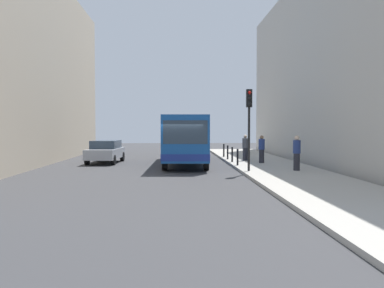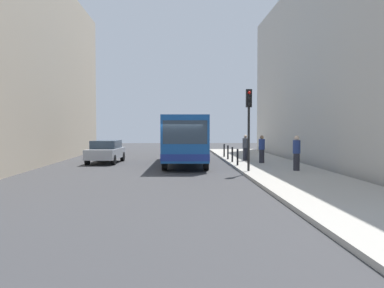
{
  "view_description": "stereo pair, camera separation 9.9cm",
  "coord_description": "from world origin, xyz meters",
  "px_view_note": "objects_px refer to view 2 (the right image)",
  "views": [
    {
      "loc": [
        -0.19,
        -22.7,
        2.37
      ],
      "look_at": [
        0.84,
        2.49,
        1.36
      ],
      "focal_mm": 40.14,
      "sensor_mm": 36.0,
      "label": 1
    },
    {
      "loc": [
        -0.09,
        -22.7,
        2.37
      ],
      "look_at": [
        0.84,
        2.49,
        1.36
      ],
      "focal_mm": 40.14,
      "sensor_mm": 36.0,
      "label": 2
    }
  ],
  "objects_px": {
    "bollard_mid": "(232,154)",
    "pedestrian_far_sidewalk": "(245,148)",
    "bus": "(186,137)",
    "bollard_near": "(238,157)",
    "car_beside_bus": "(106,151)",
    "traffic_light": "(249,114)",
    "pedestrian_mid_sidewalk": "(262,149)",
    "bollard_farthest": "(224,150)",
    "car_behind_bus": "(183,145)",
    "pedestrian_near_signal": "(297,153)",
    "bollard_far": "(228,152)"
  },
  "relations": [
    {
      "from": "car_beside_bus",
      "to": "traffic_light",
      "type": "relative_size",
      "value": 1.1
    },
    {
      "from": "bollard_near",
      "to": "bollard_farthest",
      "type": "height_order",
      "value": "same"
    },
    {
      "from": "car_beside_bus",
      "to": "car_behind_bus",
      "type": "bearing_deg",
      "value": -113.53
    },
    {
      "from": "car_beside_bus",
      "to": "bollard_near",
      "type": "xyz_separation_m",
      "value": [
        8.15,
        -3.64,
        -0.16
      ]
    },
    {
      "from": "traffic_light",
      "to": "car_beside_bus",
      "type": "bearing_deg",
      "value": 140.37
    },
    {
      "from": "bollard_near",
      "to": "pedestrian_near_signal",
      "type": "relative_size",
      "value": 0.53
    },
    {
      "from": "pedestrian_mid_sidewalk",
      "to": "bollard_mid",
      "type": "bearing_deg",
      "value": 63.9
    },
    {
      "from": "car_beside_bus",
      "to": "bollard_far",
      "type": "xyz_separation_m",
      "value": [
        8.15,
        0.98,
        -0.16
      ]
    },
    {
      "from": "bollard_mid",
      "to": "pedestrian_near_signal",
      "type": "height_order",
      "value": "pedestrian_near_signal"
    },
    {
      "from": "traffic_light",
      "to": "pedestrian_mid_sidewalk",
      "type": "distance_m",
      "value": 5.36
    },
    {
      "from": "bollard_mid",
      "to": "bollard_farthest",
      "type": "xyz_separation_m",
      "value": [
        0.0,
        4.63,
        0.0
      ]
    },
    {
      "from": "bollard_near",
      "to": "pedestrian_near_signal",
      "type": "xyz_separation_m",
      "value": [
        2.56,
        -3.1,
        0.42
      ]
    },
    {
      "from": "bollard_near",
      "to": "car_behind_bus",
      "type": "bearing_deg",
      "value": 101.92
    },
    {
      "from": "traffic_light",
      "to": "bollard_far",
      "type": "xyz_separation_m",
      "value": [
        -0.1,
        7.82,
        -2.38
      ]
    },
    {
      "from": "bollard_far",
      "to": "bollard_mid",
      "type": "bearing_deg",
      "value": -90.0
    },
    {
      "from": "pedestrian_near_signal",
      "to": "bollard_farthest",
      "type": "bearing_deg",
      "value": 115.05
    },
    {
      "from": "car_beside_bus",
      "to": "pedestrian_far_sidewalk",
      "type": "xyz_separation_m",
      "value": [
        9.17,
        -0.19,
        0.21
      ]
    },
    {
      "from": "pedestrian_mid_sidewalk",
      "to": "pedestrian_far_sidewalk",
      "type": "height_order",
      "value": "same"
    },
    {
      "from": "bus",
      "to": "car_behind_bus",
      "type": "relative_size",
      "value": 2.48
    },
    {
      "from": "car_beside_bus",
      "to": "pedestrian_near_signal",
      "type": "relative_size",
      "value": 2.53
    },
    {
      "from": "bollard_mid",
      "to": "pedestrian_far_sidewalk",
      "type": "distance_m",
      "value": 1.57
    },
    {
      "from": "pedestrian_near_signal",
      "to": "pedestrian_mid_sidewalk",
      "type": "height_order",
      "value": "pedestrian_near_signal"
    },
    {
      "from": "bus",
      "to": "pedestrian_far_sidewalk",
      "type": "bearing_deg",
      "value": -167.46
    },
    {
      "from": "car_behind_bus",
      "to": "pedestrian_mid_sidewalk",
      "type": "relative_size",
      "value": 2.64
    },
    {
      "from": "car_behind_bus",
      "to": "pedestrian_near_signal",
      "type": "bearing_deg",
      "value": 110.55
    },
    {
      "from": "traffic_light",
      "to": "bollard_farthest",
      "type": "height_order",
      "value": "traffic_light"
    },
    {
      "from": "traffic_light",
      "to": "bollard_mid",
      "type": "height_order",
      "value": "traffic_light"
    },
    {
      "from": "car_beside_bus",
      "to": "bollard_mid",
      "type": "height_order",
      "value": "car_beside_bus"
    },
    {
      "from": "bollard_farthest",
      "to": "car_beside_bus",
      "type": "bearing_deg",
      "value": -157.98
    },
    {
      "from": "pedestrian_near_signal",
      "to": "pedestrian_far_sidewalk",
      "type": "relative_size",
      "value": 1.05
    },
    {
      "from": "pedestrian_mid_sidewalk",
      "to": "traffic_light",
      "type": "bearing_deg",
      "value": 160.28
    },
    {
      "from": "bollard_near",
      "to": "pedestrian_near_signal",
      "type": "height_order",
      "value": "pedestrian_near_signal"
    },
    {
      "from": "bollard_mid",
      "to": "pedestrian_far_sidewalk",
      "type": "height_order",
      "value": "pedestrian_far_sidewalk"
    },
    {
      "from": "car_behind_bus",
      "to": "traffic_light",
      "type": "xyz_separation_m",
      "value": [
        3.03,
        -17.07,
        2.22
      ]
    },
    {
      "from": "bollard_far",
      "to": "pedestrian_mid_sidewalk",
      "type": "bearing_deg",
      "value": -61.31
    },
    {
      "from": "car_behind_bus",
      "to": "bollard_farthest",
      "type": "distance_m",
      "value": 7.53
    },
    {
      "from": "bollard_far",
      "to": "pedestrian_near_signal",
      "type": "bearing_deg",
      "value": -71.64
    },
    {
      "from": "car_behind_bus",
      "to": "bollard_mid",
      "type": "relative_size",
      "value": 4.71
    },
    {
      "from": "bus",
      "to": "bollard_near",
      "type": "bearing_deg",
      "value": 139.09
    },
    {
      "from": "bollard_mid",
      "to": "pedestrian_mid_sidewalk",
      "type": "height_order",
      "value": "pedestrian_mid_sidewalk"
    },
    {
      "from": "car_behind_bus",
      "to": "bollard_mid",
      "type": "xyz_separation_m",
      "value": [
        2.93,
        -11.56,
        -0.16
      ]
    },
    {
      "from": "bollard_farthest",
      "to": "pedestrian_far_sidewalk",
      "type": "relative_size",
      "value": 0.56
    },
    {
      "from": "car_beside_bus",
      "to": "pedestrian_far_sidewalk",
      "type": "bearing_deg",
      "value": -177.67
    },
    {
      "from": "pedestrian_near_signal",
      "to": "pedestrian_far_sidewalk",
      "type": "height_order",
      "value": "pedestrian_near_signal"
    },
    {
      "from": "pedestrian_mid_sidewalk",
      "to": "pedestrian_far_sidewalk",
      "type": "xyz_separation_m",
      "value": [
        -0.69,
        1.94,
        -0.0
      ]
    },
    {
      "from": "car_beside_bus",
      "to": "pedestrian_far_sidewalk",
      "type": "distance_m",
      "value": 9.17
    },
    {
      "from": "bus",
      "to": "pedestrian_mid_sidewalk",
      "type": "xyz_separation_m",
      "value": [
        4.64,
        -1.19,
        -0.73
      ]
    },
    {
      "from": "bollard_near",
      "to": "bollard_farthest",
      "type": "distance_m",
      "value": 6.94
    },
    {
      "from": "car_beside_bus",
      "to": "car_behind_bus",
      "type": "distance_m",
      "value": 11.49
    },
    {
      "from": "bollard_mid",
      "to": "bollard_far",
      "type": "height_order",
      "value": "same"
    }
  ]
}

